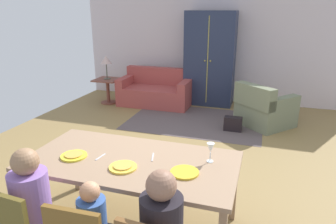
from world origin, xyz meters
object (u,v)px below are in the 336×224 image
plate_near_child (123,167)px  table_lamp (106,61)px  plate_near_woman (185,172)px  wine_glass (211,149)px  couch (156,92)px  person_man (37,214)px  armchair (264,109)px  dining_table (132,165)px  handbag (233,124)px  plate_near_man (74,156)px  armoire (210,59)px  side_table (108,88)px

plate_near_child → table_lamp: table_lamp is taller
plate_near_woman → wine_glass: 0.35m
wine_glass → couch: wine_glass is taller
person_man → armchair: (1.72, 4.12, -0.19)m
dining_table → handbag: (0.66, 2.97, -0.57)m
dining_table → plate_near_man: bearing=-167.6°
plate_near_child → couch: 4.51m
plate_near_child → dining_table: bearing=90.0°
dining_table → person_man: (-0.54, -0.68, -0.18)m
couch → armoire: size_ratio=0.78×
couch → table_lamp: table_lamp is taller
plate_near_woman → handbag: plate_near_woman is taller
plate_near_woman → table_lamp: size_ratio=0.46×
armchair → plate_near_child: bearing=-108.0°
side_table → handbag: side_table is taller
armoire → handbag: 1.98m
table_lamp → dining_table: bearing=-58.7°
couch → side_table: couch is taller
plate_near_child → plate_near_woman: same height
armoire → side_table: bearing=-163.1°
plate_near_child → plate_near_woman: 0.55m
plate_near_man → handbag: (1.21, 3.09, -0.64)m
plate_near_man → side_table: 4.40m
couch → handbag: bearing=-31.3°
plate_near_man → armoire: (0.45, 4.68, 0.28)m
person_man → couch: bearing=98.3°
person_man → side_table: 4.91m
side_table → armchair: bearing=-7.1°
couch → person_man: bearing=-81.7°
plate_near_man → wine_glass: size_ratio=1.34×
person_man → dining_table: bearing=51.5°
plate_near_man → armoire: 4.71m
side_table → table_lamp: bearing=-90.0°
plate_near_man → plate_near_child: same height
plate_near_woman → table_lamp: 4.93m
dining_table → armoire: 4.58m
person_man → armchair: bearing=67.3°
plate_near_child → armoire: 4.75m
plate_near_man → wine_glass: (1.26, 0.30, 0.12)m
plate_near_child → plate_near_man: bearing=173.7°
plate_near_woman → dining_table: bearing=169.6°
couch → handbag: size_ratio=5.09×
plate_near_woman → armchair: armchair is taller
couch → armoire: 1.44m
table_lamp → wine_glass: bearing=-50.2°
dining_table → plate_near_woman: size_ratio=7.96×
armoire → handbag: size_ratio=6.56×
plate_near_child → wine_glass: (0.72, 0.36, 0.12)m
wine_glass → armchair: bearing=82.0°
table_lamp → armoire: bearing=16.9°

